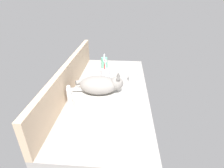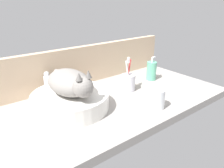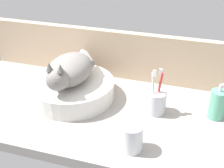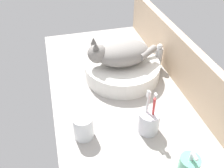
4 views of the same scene
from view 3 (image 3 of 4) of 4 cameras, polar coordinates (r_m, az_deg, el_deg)
ground_plane at (r=126.34cm, az=-1.50°, el=-5.27°), size 132.86×60.83×4.00cm
backsplash_panel at (r=143.86cm, az=2.13°, el=5.28°), size 132.86×3.60×22.39cm
sink_basin at (r=131.63cm, az=-7.40°, el=-0.96°), size 35.69×35.69×7.77cm
cat at (r=125.96cm, az=-7.88°, el=2.53°), size 17.42×32.37×14.00cm
faucet at (r=145.83cm, az=-5.40°, el=3.82°), size 4.18×11.86×13.60cm
soap_dispenser at (r=123.57cm, az=18.72°, el=-3.54°), size 6.06×6.06×14.76cm
toothbrush_cup at (r=121.81cm, az=8.02°, el=-3.21°), size 7.87×7.87×18.69cm
water_glass at (r=103.62cm, az=3.57°, el=-10.01°), size 7.55×7.55×9.38cm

